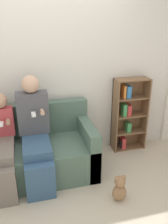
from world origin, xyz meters
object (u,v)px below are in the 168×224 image
at_px(bookshelf, 128,115).
at_px(adult_seated, 35,130).
at_px(couch, 27,155).
at_px(child_seated, 3,144).
at_px(teddy_bear, 120,189).

bearing_deg(bookshelf, adult_seated, -164.25).
height_order(couch, bookshelf, bookshelf).
bearing_deg(adult_seated, child_seated, -173.06).
relative_size(child_seated, bookshelf, 0.98).
xyz_separation_m(couch, teddy_bear, (1.00, -0.76, -0.14)).
height_order(adult_seated, bookshelf, adult_seated).
bearing_deg(child_seated, bookshelf, 13.93).
relative_size(child_seated, teddy_bear, 3.34).
bearing_deg(couch, child_seated, -152.73).
distance_m(bookshelf, teddy_bear, 1.29).
distance_m(child_seated, bookshelf, 1.87).
distance_m(couch, adult_seated, 0.41).
height_order(couch, teddy_bear, couch).
height_order(couch, adult_seated, adult_seated).
distance_m(child_seated, teddy_bear, 1.46).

